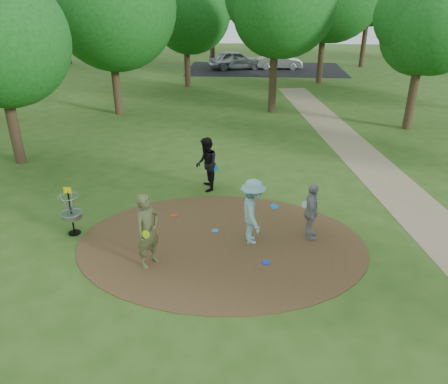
{
  "coord_description": "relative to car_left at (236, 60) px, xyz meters",
  "views": [
    {
      "loc": [
        0.74,
        -10.86,
        6.79
      ],
      "look_at": [
        0.0,
        1.2,
        1.1
      ],
      "focal_mm": 35.0,
      "sensor_mm": 36.0,
      "label": 1
    }
  ],
  "objects": [
    {
      "name": "player_waiting_with_disc",
      "position": [
        3.3,
        -29.37,
        0.05
      ],
      "size": [
        0.53,
        1.04,
        1.75
      ],
      "color": "gray",
      "rests_on": "ground"
    },
    {
      "name": "footpath",
      "position": [
        7.22,
        -27.83,
        -0.82
      ],
      "size": [
        7.55,
        39.89,
        0.01
      ],
      "primitive_type": "cube",
      "rotation": [
        0.0,
        0.0,
        0.14
      ],
      "color": "#8C7A5B",
      "rests_on": "ground"
    },
    {
      "name": "player_throwing_with_disc",
      "position": [
        1.6,
        -29.67,
        0.16
      ],
      "size": [
        1.21,
        1.39,
        1.97
      ],
      "color": "#7DB6BB",
      "rests_on": "ground"
    },
    {
      "name": "player_observer_with_disc",
      "position": [
        -1.13,
        -30.98,
        0.21
      ],
      "size": [
        0.83,
        0.9,
        2.07
      ],
      "color": "#555D35",
      "rests_on": "ground"
    },
    {
      "name": "disc_ground_cyan",
      "position": [
        0.47,
        -29.15,
        -0.79
      ],
      "size": [
        0.22,
        0.22,
        0.02
      ],
      "primitive_type": "cylinder",
      "color": "#1A85D0",
      "rests_on": "dirt_clearing"
    },
    {
      "name": "dirt_clearing",
      "position": [
        0.72,
        -29.83,
        -0.81
      ],
      "size": [
        8.4,
        8.4,
        0.02
      ],
      "primitive_type": "cylinder",
      "color": "#47301C",
      "rests_on": "ground"
    },
    {
      "name": "parking_lot",
      "position": [
        2.72,
        0.17,
        -0.82
      ],
      "size": [
        14.0,
        8.0,
        0.01
      ],
      "primitive_type": "cube",
      "color": "black",
      "rests_on": "ground"
    },
    {
      "name": "disc_ground_red",
      "position": [
        -0.94,
        -28.26,
        -0.79
      ],
      "size": [
        0.22,
        0.22,
        0.02
      ],
      "primitive_type": "cylinder",
      "color": "#BE3713",
      "rests_on": "dirt_clearing"
    },
    {
      "name": "player_walking_with_disc",
      "position": [
        -0.07,
        -26.12,
        0.17
      ],
      "size": [
        0.88,
        1.06,
        1.98
      ],
      "color": "black",
      "rests_on": "ground"
    },
    {
      "name": "car_right",
      "position": [
        3.95,
        0.32,
        -0.15
      ],
      "size": [
        4.16,
        1.68,
        1.34
      ],
      "primitive_type": "imported",
      "rotation": [
        0.0,
        0.0,
        1.64
      ],
      "color": "#B9BDC1",
      "rests_on": "ground"
    },
    {
      "name": "disc_golf_basket",
      "position": [
        -3.78,
        -29.53,
        0.05
      ],
      "size": [
        0.63,
        0.63,
        1.54
      ],
      "color": "black",
      "rests_on": "ground"
    },
    {
      "name": "ground",
      "position": [
        0.72,
        -29.83,
        -0.82
      ],
      "size": [
        100.0,
        100.0,
        0.0
      ],
      "primitive_type": "plane",
      "color": "#2D5119",
      "rests_on": "ground"
    },
    {
      "name": "tree_ring",
      "position": [
        1.79,
        -19.04,
        4.51
      ],
      "size": [
        37.05,
        46.06,
        9.87
      ],
      "color": "#332316",
      "rests_on": "ground"
    },
    {
      "name": "car_left",
      "position": [
        0.0,
        0.0,
        0.0
      ],
      "size": [
        5.18,
        3.23,
        1.64
      ],
      "primitive_type": "imported",
      "rotation": [
        0.0,
        0.0,
        1.86
      ],
      "color": "#A4A6AC",
      "rests_on": "ground"
    },
    {
      "name": "disc_ground_blue",
      "position": [
        1.99,
        -30.77,
        -0.79
      ],
      "size": [
        0.22,
        0.22,
        0.02
      ],
      "primitive_type": "cylinder",
      "color": "blue",
      "rests_on": "dirt_clearing"
    }
  ]
}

